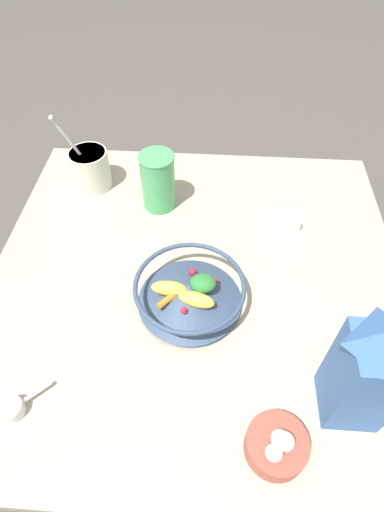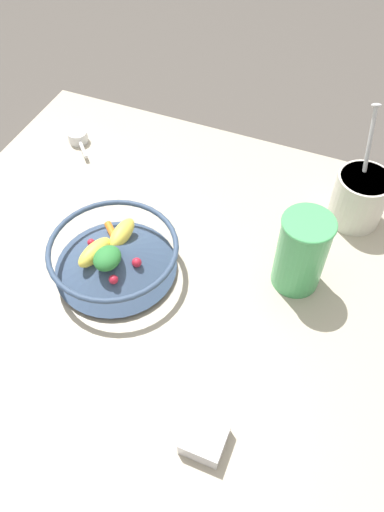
{
  "view_description": "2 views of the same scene",
  "coord_description": "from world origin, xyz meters",
  "px_view_note": "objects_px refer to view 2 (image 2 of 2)",
  "views": [
    {
      "loc": [
        -0.55,
        -0.03,
        0.76
      ],
      "look_at": [
        0.01,
        0.01,
        0.09
      ],
      "focal_mm": 28.0,
      "sensor_mm": 36.0,
      "label": 1
    },
    {
      "loc": [
        0.27,
        -0.45,
        0.77
      ],
      "look_at": [
        0.07,
        0.02,
        0.13
      ],
      "focal_mm": 35.0,
      "sensor_mm": 36.0,
      "label": 2
    }
  ],
  "objects_px": {
    "fruit_bowl": "(114,256)",
    "yogurt_tub": "(360,196)",
    "drinking_cup": "(302,251)",
    "spice_jar": "(205,439)"
  },
  "relations": [
    {
      "from": "fruit_bowl",
      "to": "drinking_cup",
      "type": "bearing_deg",
      "value": 18.36
    },
    {
      "from": "yogurt_tub",
      "to": "spice_jar",
      "type": "height_order",
      "value": "yogurt_tub"
    },
    {
      "from": "yogurt_tub",
      "to": "drinking_cup",
      "type": "relative_size",
      "value": 1.45
    },
    {
      "from": "fruit_bowl",
      "to": "drinking_cup",
      "type": "xyz_separation_m",
      "value": [
        0.31,
        0.1,
        0.04
      ]
    },
    {
      "from": "fruit_bowl",
      "to": "yogurt_tub",
      "type": "bearing_deg",
      "value": 38.2
    },
    {
      "from": "yogurt_tub",
      "to": "spice_jar",
      "type": "distance_m",
      "value": 0.54
    },
    {
      "from": "yogurt_tub",
      "to": "drinking_cup",
      "type": "height_order",
      "value": "yogurt_tub"
    },
    {
      "from": "fruit_bowl",
      "to": "yogurt_tub",
      "type": "height_order",
      "value": "yogurt_tub"
    },
    {
      "from": "fruit_bowl",
      "to": "spice_jar",
      "type": "height_order",
      "value": "fruit_bowl"
    },
    {
      "from": "yogurt_tub",
      "to": "drinking_cup",
      "type": "xyz_separation_m",
      "value": [
        -0.07,
        -0.19,
        0.02
      ]
    }
  ]
}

